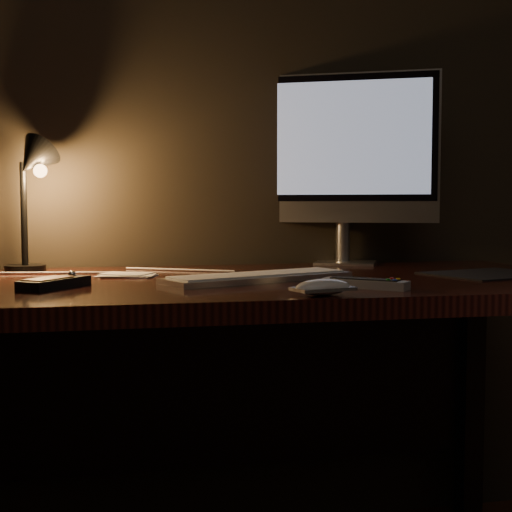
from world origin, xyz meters
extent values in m
cube|color=#2B251B|center=(0.00, 2.26, 1.35)|extent=(4.00, 0.02, 2.70)
cube|color=#38130C|center=(0.00, 1.85, 0.73)|extent=(1.60, 0.75, 0.04)
cube|color=black|center=(0.75, 2.18, 0.35)|extent=(0.06, 0.06, 0.71)
cube|color=black|center=(0.00, 2.20, 0.45)|extent=(1.48, 0.02, 0.51)
cube|color=silver|center=(0.37, 2.19, 0.75)|extent=(0.21, 0.20, 0.01)
cylinder|color=silver|center=(0.37, 2.22, 0.81)|extent=(0.05, 0.05, 0.11)
cube|color=silver|center=(0.37, 2.19, 1.07)|extent=(0.46, 0.24, 0.41)
cube|color=black|center=(0.37, 2.17, 1.10)|extent=(0.43, 0.20, 0.34)
cube|color=#8A99BC|center=(0.37, 2.17, 1.10)|extent=(0.39, 0.18, 0.31)
cube|color=silver|center=(0.04, 1.81, 0.76)|extent=(0.45, 0.27, 0.02)
cube|color=black|center=(0.60, 1.83, 0.75)|extent=(0.32, 0.28, 0.00)
ellipsoid|color=white|center=(0.10, 1.53, 0.76)|extent=(0.12, 0.08, 0.02)
cube|color=black|center=(-0.38, 1.76, 0.76)|extent=(0.14, 0.16, 0.02)
cube|color=brown|center=(-0.38, 1.76, 0.77)|extent=(0.10, 0.11, 0.00)
sphere|color=silver|center=(-0.38, 1.76, 0.77)|extent=(0.02, 0.02, 0.02)
cube|color=#939699|center=(0.21, 1.62, 0.76)|extent=(0.16, 0.15, 0.02)
cube|color=black|center=(0.21, 1.62, 0.77)|extent=(0.12, 0.11, 0.00)
cylinder|color=red|center=(0.21, 1.62, 0.77)|extent=(0.01, 0.01, 0.00)
cylinder|color=#0C8C19|center=(0.21, 1.62, 0.77)|extent=(0.01, 0.01, 0.00)
cylinder|color=gold|center=(0.21, 1.62, 0.77)|extent=(0.01, 0.01, 0.00)
cylinder|color=#1433BF|center=(0.21, 1.62, 0.77)|extent=(0.01, 0.01, 0.00)
cube|color=white|center=(-0.24, 1.96, 0.75)|extent=(0.15, 0.12, 0.01)
cylinder|color=black|center=(-0.48, 2.15, 0.76)|extent=(0.13, 0.13, 0.01)
cylinder|color=black|center=(-0.48, 2.15, 0.89)|extent=(0.02, 0.02, 0.25)
cone|color=black|center=(-0.46, 2.12, 1.02)|extent=(0.16, 0.16, 0.13)
sphere|color=#FFB266|center=(-0.44, 2.10, 1.00)|extent=(0.03, 0.03, 0.03)
cylinder|color=white|center=(-0.26, 2.05, 0.75)|extent=(0.56, 0.23, 0.01)
camera|label=1|loc=(-0.28, 0.31, 0.91)|focal=50.00mm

